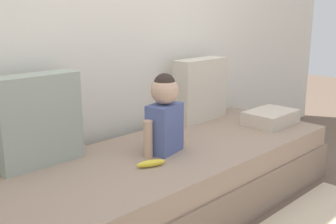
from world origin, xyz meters
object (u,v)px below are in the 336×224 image
Objects in this scene: throw_pillow_left at (38,120)px; toddler at (165,113)px; couch at (171,181)px; folded_blanket at (271,117)px; banana at (151,163)px; throw_pillow_right at (200,90)px.

throw_pillow_left is 1.05× the size of toddler.
couch is 5.10× the size of toddler.
throw_pillow_left is at bearing 164.10° from folded_blanket.
folded_blanket is (1.24, 0.00, 0.03)m from banana.
folded_blanket is (1.65, -0.47, -0.20)m from throw_pillow_left.
banana is at bearing -151.06° from toddler.
couch is 0.46m from toddler.
banana is at bearing -156.35° from couch.
couch is at bearing 23.65° from banana.
throw_pillow_right is at bearing 26.42° from banana.
couch is at bearing -27.48° from throw_pillow_left.
throw_pillow_right reaches higher than folded_blanket.
throw_pillow_left is at bearing 131.09° from banana.
throw_pillow_right is (0.69, 0.36, 0.45)m from couch.
couch is 6.23× the size of folded_blanket.
toddler is (0.64, -0.35, -0.01)m from throw_pillow_left.
throw_pillow_right is 1.09m from banana.
toddler is at bearing -28.71° from throw_pillow_left.
throw_pillow_right is at bearing 27.48° from couch.
toddler is at bearing 28.94° from banana.
throw_pillow_left is 0.67m from banana.
banana is 1.24m from folded_blanket.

